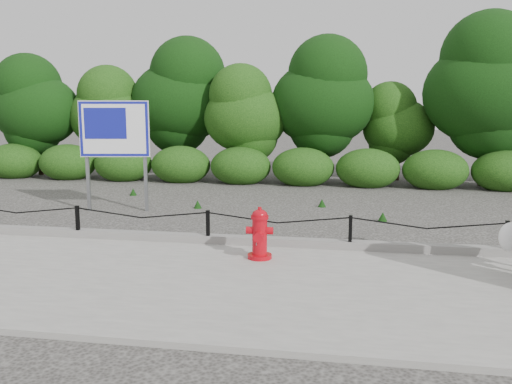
{
  "coord_description": "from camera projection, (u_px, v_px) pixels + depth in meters",
  "views": [
    {
      "loc": [
        2.47,
        -9.11,
        2.56
      ],
      "look_at": [
        0.83,
        0.2,
        1.0
      ],
      "focal_mm": 38.0,
      "sensor_mm": 36.0,
      "label": 1
    }
  ],
  "objects": [
    {
      "name": "chain_barrier",
      "position": [
        208.0,
        223.0,
        9.62
      ],
      "size": [
        10.06,
        0.06,
        0.6
      ],
      "color": "black",
      "rests_on": "sidewalk"
    },
    {
      "name": "curb",
      "position": [
        209.0,
        239.0,
        9.72
      ],
      "size": [
        14.0,
        0.22,
        0.14
      ],
      "primitive_type": "cube",
      "color": "slate",
      "rests_on": "sidewalk"
    },
    {
      "name": "sidewalk",
      "position": [
        172.0,
        281.0,
        7.74
      ],
      "size": [
        14.0,
        4.0,
        0.08
      ],
      "primitive_type": "cube",
      "color": "gray",
      "rests_on": "ground"
    },
    {
      "name": "treeline",
      "position": [
        300.0,
        100.0,
        17.8
      ],
      "size": [
        20.4,
        3.96,
        5.17
      ],
      "color": "black",
      "rests_on": "ground"
    },
    {
      "name": "ground",
      "position": [
        208.0,
        247.0,
        9.69
      ],
      "size": [
        90.0,
        90.0,
        0.0
      ],
      "primitive_type": "plane",
      "color": "#2D2B28",
      "rests_on": "ground"
    },
    {
      "name": "advertising_sign",
      "position": [
        114.0,
        134.0,
        12.63
      ],
      "size": [
        1.62,
        0.39,
        2.61
      ],
      "rotation": [
        0.0,
        0.0,
        0.17
      ],
      "color": "slate",
      "rests_on": "ground"
    },
    {
      "name": "fire_hydrant",
      "position": [
        260.0,
        234.0,
        8.68
      ],
      "size": [
        0.44,
        0.46,
        0.84
      ],
      "rotation": [
        0.0,
        0.0,
        0.07
      ],
      "color": "#B40612",
      "rests_on": "sidewalk"
    }
  ]
}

